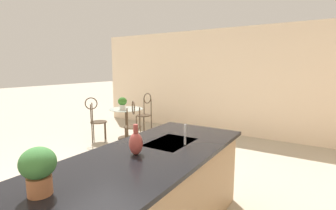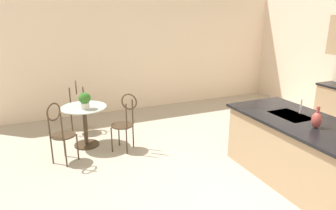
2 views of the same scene
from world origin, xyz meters
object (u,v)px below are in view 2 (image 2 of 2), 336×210
chair_near_window (78,104)px  vase_on_counter (317,120)px  chair_by_island (125,120)px  chair_toward_desk (60,130)px  bistro_table (85,122)px  potted_plant_on_table (85,100)px

chair_near_window → vase_on_counter: size_ratio=3.62×
chair_by_island → vase_on_counter: vase_on_counter is taller
chair_near_window → vase_on_counter: 4.31m
chair_toward_desk → chair_by_island: bearing=93.2°
chair_near_window → bistro_table: bearing=0.9°
chair_near_window → chair_toward_desk: (1.29, -0.45, 0.00)m
potted_plant_on_table → chair_toward_desk: bearing=-49.5°
chair_near_window → chair_by_island: (1.23, 0.62, 0.00)m
chair_toward_desk → vase_on_counter: 3.71m
chair_by_island → vase_on_counter: (2.22, 1.92, 0.46)m
bistro_table → chair_toward_desk: (0.54, -0.46, 0.13)m
chair_near_window → vase_on_counter: (3.45, 2.54, 0.46)m
chair_toward_desk → potted_plant_on_table: 0.70m
bistro_table → chair_by_island: size_ratio=0.77×
bistro_table → potted_plant_on_table: 0.48m
bistro_table → chair_near_window: (-0.75, -0.01, 0.13)m
chair_near_window → chair_toward_desk: size_ratio=1.00×
bistro_table → chair_by_island: chair_by_island is taller
chair_by_island → vase_on_counter: size_ratio=3.62×
bistro_table → chair_toward_desk: bearing=-40.3°
chair_near_window → chair_by_island: size_ratio=1.00×
chair_near_window → chair_toward_desk: same height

